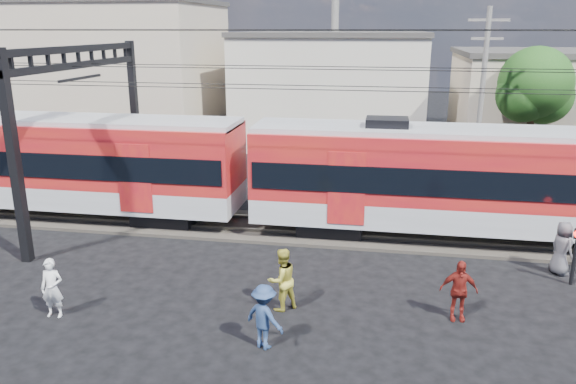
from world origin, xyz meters
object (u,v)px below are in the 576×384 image
object	(u,v)px
pedestrian_c	(264,317)
commuter_train	(481,178)
crossing_signal	(576,246)
pedestrian_a	(52,288)

from	to	relation	value
pedestrian_c	commuter_train	bearing A→B (deg)	-99.41
commuter_train	crossing_signal	bearing A→B (deg)	-53.89
commuter_train	pedestrian_a	size ratio (longest dim) A/B	30.26
crossing_signal	pedestrian_c	bearing A→B (deg)	-149.24
pedestrian_c	crossing_signal	bearing A→B (deg)	-122.29
commuter_train	pedestrian_a	distance (m)	14.50
pedestrian_a	commuter_train	bearing A→B (deg)	27.11
commuter_train	pedestrian_c	world-z (taller)	commuter_train
commuter_train	crossing_signal	distance (m)	4.20
commuter_train	pedestrian_c	distance (m)	10.47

